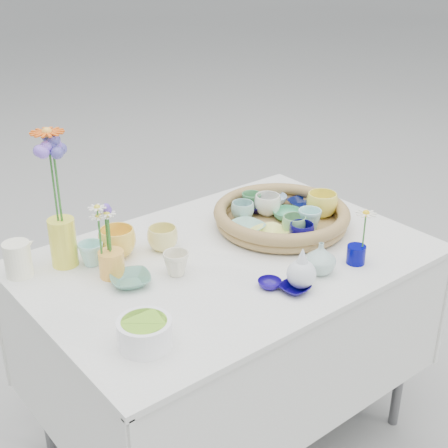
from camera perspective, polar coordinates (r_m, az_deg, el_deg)
ground at (r=2.45m, az=0.31°, el=-18.81°), size 80.00×80.00×0.00m
display_table at (r=2.45m, az=0.31°, el=-18.81°), size 1.26×0.86×0.77m
wicker_tray at (r=2.18m, az=5.27°, el=0.68°), size 0.47×0.47×0.08m
tray_ceramic_0 at (r=2.27m, az=2.82°, el=1.64°), size 0.16×0.16×0.03m
tray_ceramic_1 at (r=2.31m, az=7.19°, el=1.87°), size 0.11×0.11×0.02m
tray_ceramic_2 at (r=2.23m, az=8.94°, el=1.77°), size 0.14×0.14×0.09m
tray_ceramic_3 at (r=2.21m, az=5.79°, el=0.86°), size 0.12×0.12×0.03m
tray_ceramic_4 at (r=2.09m, az=6.44°, el=-0.11°), size 0.10×0.10×0.07m
tray_ceramic_5 at (r=2.10m, az=2.02°, el=-0.37°), size 0.13×0.13×0.03m
tray_ceramic_6 at (r=2.19m, az=1.71°, el=1.22°), size 0.09×0.09×0.06m
tray_ceramic_7 at (r=2.23m, az=4.00°, el=1.77°), size 0.10×0.10×0.07m
tray_ceramic_8 at (r=2.32m, az=4.53°, el=2.23°), size 0.13×0.13×0.03m
tray_ceramic_9 at (r=2.04m, az=7.10°, el=-0.80°), size 0.10×0.10×0.07m
tray_ceramic_10 at (r=2.07m, az=4.22°, el=-0.89°), size 0.13×0.13×0.03m
tray_ceramic_11 at (r=2.13m, az=7.82°, el=0.37°), size 0.09×0.09×0.07m
tray_ceramic_12 at (r=2.26m, az=2.52°, el=2.04°), size 0.09×0.09×0.07m
loose_ceramic_0 at (r=2.01m, az=-9.73°, el=-1.65°), size 0.14×0.14×0.09m
loose_ceramic_1 at (r=2.03m, az=-5.63°, el=-1.32°), size 0.13×0.13×0.08m
loose_ceramic_2 at (r=1.85m, az=-8.54°, el=-5.09°), size 0.15×0.15×0.03m
loose_ceramic_3 at (r=1.88m, az=-4.39°, el=-3.62°), size 0.10×0.10×0.07m
loose_ceramic_4 at (r=1.83m, az=4.19°, el=-5.47°), size 0.09×0.09×0.02m
loose_ceramic_5 at (r=1.97m, az=-12.05°, el=-2.68°), size 0.08×0.08×0.07m
loose_ceramic_6 at (r=1.81m, az=6.48°, el=-5.86°), size 0.09×0.09×0.02m
fluted_bowl at (r=1.59m, az=-7.26°, el=-9.86°), size 0.14×0.14×0.07m
bud_vase_paleblue at (r=1.81m, az=7.13°, el=-3.93°), size 0.10×0.10×0.13m
bud_vase_seafoam at (r=1.90m, az=8.80°, el=-3.08°), size 0.12×0.12×0.10m
bud_vase_cobalt at (r=1.98m, az=11.98°, el=-2.74°), size 0.06×0.06×0.06m
single_daisy at (r=1.95m, az=12.70°, el=-0.56°), size 0.08×0.08×0.13m
tall_vase_yellow at (r=1.97m, az=-14.49°, el=-1.63°), size 0.09×0.09×0.15m
gerbera at (r=1.88m, az=-15.39°, el=4.09°), size 0.15×0.15×0.29m
hydrangea at (r=1.88m, az=-14.97°, el=3.39°), size 0.10×0.10×0.32m
white_pitcher at (r=1.96m, az=-18.33°, el=-3.08°), size 0.14×0.12×0.11m
daisy_cup at (r=1.89m, az=-10.22°, el=-3.61°), size 0.10×0.10×0.08m
daisy_posy at (r=1.84m, az=-11.10°, el=-0.27°), size 0.09×0.09×0.16m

